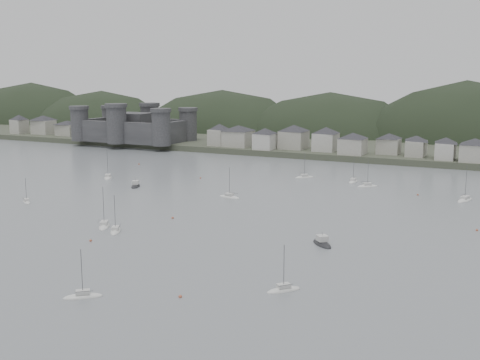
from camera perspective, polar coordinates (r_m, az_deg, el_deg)
The scene contains 9 objects.
ground at distance 140.31m, azimuth -13.77°, elevation -7.26°, with size 900.00×900.00×0.00m, color slate.
far_shore_land at distance 408.36m, azimuth 13.80°, elevation 4.25°, with size 900.00×250.00×3.00m, color #383D2D.
forested_ridge at distance 383.99m, azimuth 13.59°, elevation 1.98°, with size 851.55×103.94×102.57m.
castle at distance 351.01m, azimuth -10.11°, elevation 5.02°, with size 66.00×43.00×20.00m.
waterfront_town at distance 289.48m, azimuth 18.82°, elevation 3.12°, with size 451.48×28.46×12.92m.
moored_fleet at distance 190.03m, azimuth -4.53°, elevation -2.38°, with size 210.92×148.04×12.77m.
motor_launch_near at distance 148.05m, azimuth 7.85°, elevation -6.02°, with size 7.95×8.30×4.01m.
motor_launch_far at distance 223.97m, azimuth -9.94°, elevation -0.56°, with size 6.04×8.57×3.93m.
mooring_buoys at distance 187.20m, azimuth -4.53°, elevation -2.58°, with size 168.52×133.92×0.70m.
Camera 1 is at (87.12, -101.97, 41.22)m, focal length 44.65 mm.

